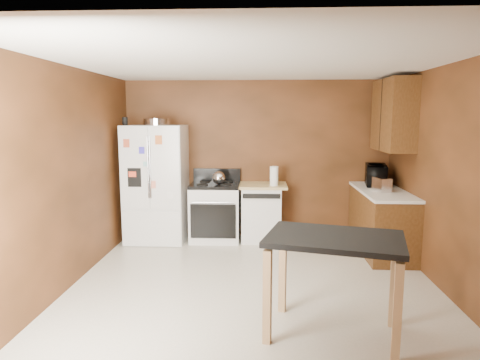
# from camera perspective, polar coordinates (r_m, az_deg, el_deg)

# --- Properties ---
(floor) EXTENTS (4.50, 4.50, 0.00)m
(floor) POSITION_cam_1_polar(r_m,az_deg,el_deg) (5.00, 1.87, -14.28)
(floor) COLOR beige
(floor) RESTS_ON ground
(ceiling) EXTENTS (4.50, 4.50, 0.00)m
(ceiling) POSITION_cam_1_polar(r_m,az_deg,el_deg) (4.64, 2.03, 15.47)
(ceiling) COLOR white
(ceiling) RESTS_ON ground
(wall_back) EXTENTS (4.20, 0.00, 4.20)m
(wall_back) POSITION_cam_1_polar(r_m,az_deg,el_deg) (6.89, 2.23, 2.79)
(wall_back) COLOR brown
(wall_back) RESTS_ON ground
(wall_front) EXTENTS (4.20, 0.00, 4.20)m
(wall_front) POSITION_cam_1_polar(r_m,az_deg,el_deg) (2.46, 1.14, -7.73)
(wall_front) COLOR brown
(wall_front) RESTS_ON ground
(wall_left) EXTENTS (0.00, 4.50, 4.50)m
(wall_left) POSITION_cam_1_polar(r_m,az_deg,el_deg) (5.14, -22.17, 0.20)
(wall_left) COLOR brown
(wall_left) RESTS_ON ground
(wall_right) EXTENTS (0.00, 4.50, 4.50)m
(wall_right) POSITION_cam_1_polar(r_m,az_deg,el_deg) (5.08, 26.34, -0.14)
(wall_right) COLOR brown
(wall_right) RESTS_ON ground
(roasting_pan) EXTENTS (0.40, 0.40, 0.10)m
(roasting_pan) POSITION_cam_1_polar(r_m,az_deg,el_deg) (6.65, -11.01, 7.62)
(roasting_pan) COLOR silver
(roasting_pan) RESTS_ON refrigerator
(pen_cup) EXTENTS (0.08, 0.08, 0.12)m
(pen_cup) POSITION_cam_1_polar(r_m,az_deg,el_deg) (6.68, -15.08, 7.57)
(pen_cup) COLOR black
(pen_cup) RESTS_ON refrigerator
(kettle) EXTENTS (0.20, 0.20, 0.20)m
(kettle) POSITION_cam_1_polar(r_m,az_deg,el_deg) (6.56, -2.83, 0.29)
(kettle) COLOR silver
(kettle) RESTS_ON gas_range
(paper_towel) EXTENTS (0.15, 0.15, 0.29)m
(paper_towel) POSITION_cam_1_polar(r_m,az_deg,el_deg) (6.50, 4.56, 0.53)
(paper_towel) COLOR white
(paper_towel) RESTS_ON dishwasher
(green_canister) EXTENTS (0.12, 0.12, 0.12)m
(green_canister) POSITION_cam_1_polar(r_m,az_deg,el_deg) (6.66, 4.67, -0.06)
(green_canister) COLOR green
(green_canister) RESTS_ON dishwasher
(toaster) EXTENTS (0.22, 0.30, 0.19)m
(toaster) POSITION_cam_1_polar(r_m,az_deg,el_deg) (6.25, 18.40, -0.59)
(toaster) COLOR silver
(toaster) RESTS_ON right_cabinets
(microwave) EXTENTS (0.44, 0.57, 0.29)m
(microwave) POSITION_cam_1_polar(r_m,az_deg,el_deg) (6.75, 17.66, 0.52)
(microwave) COLOR black
(microwave) RESTS_ON right_cabinets
(refrigerator) EXTENTS (0.90, 0.80, 1.80)m
(refrigerator) POSITION_cam_1_polar(r_m,az_deg,el_deg) (6.75, -11.09, -0.48)
(refrigerator) COLOR white
(refrigerator) RESTS_ON ground
(gas_range) EXTENTS (0.76, 0.68, 1.10)m
(gas_range) POSITION_cam_1_polar(r_m,az_deg,el_deg) (6.74, -3.30, -4.15)
(gas_range) COLOR white
(gas_range) RESTS_ON ground
(dishwasher) EXTENTS (0.78, 0.63, 0.89)m
(dishwasher) POSITION_cam_1_polar(r_m,az_deg,el_deg) (6.72, 2.85, -4.25)
(dishwasher) COLOR white
(dishwasher) RESTS_ON ground
(right_cabinets) EXTENTS (0.63, 1.58, 2.45)m
(right_cabinets) POSITION_cam_1_polar(r_m,az_deg,el_deg) (6.43, 18.77, -1.16)
(right_cabinets) COLOR brown
(right_cabinets) RESTS_ON ground
(island) EXTENTS (1.31, 1.04, 0.91)m
(island) POSITION_cam_1_polar(r_m,az_deg,el_deg) (3.87, 12.47, -9.39)
(island) COLOR black
(island) RESTS_ON ground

